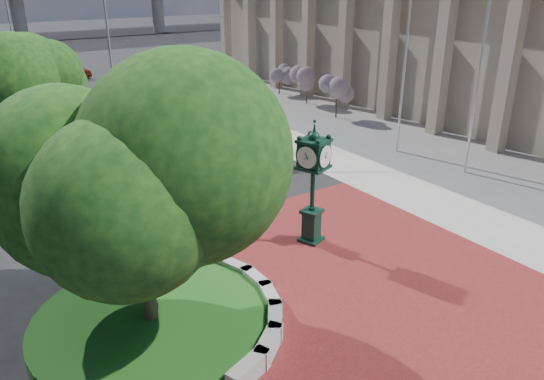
{
  "coord_description": "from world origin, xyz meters",
  "views": [
    {
      "loc": [
        -8.82,
        -11.18,
        8.6
      ],
      "look_at": [
        -0.21,
        1.5,
        2.31
      ],
      "focal_mm": 35.0,
      "sensor_mm": 36.0,
      "label": 1
    }
  ],
  "objects": [
    {
      "name": "street_lamp_far",
      "position": [
        -0.88,
        38.77,
        4.99
      ],
      "size": [
        1.86,
        0.75,
        8.52
      ],
      "color": "slate",
      "rests_on": "ground"
    },
    {
      "name": "grass_bed",
      "position": [
        -5.0,
        0.0,
        0.2
      ],
      "size": [
        6.1,
        6.1,
        0.4
      ],
      "primitive_type": "cylinder",
      "color": "#1B4A15",
      "rests_on": "ground"
    },
    {
      "name": "parked_car",
      "position": [
        3.05,
        37.88,
        0.68
      ],
      "size": [
        3.09,
        4.29,
        1.36
      ],
      "primitive_type": "imported",
      "rotation": [
        0.0,
        0.0,
        0.42
      ],
      "color": "#51140B",
      "rests_on": "ground"
    },
    {
      "name": "tree_street",
      "position": [
        -4.0,
        18.0,
        3.24
      ],
      "size": [
        4.4,
        4.4,
        5.45
      ],
      "color": "#38281C",
      "rests_on": "ground"
    },
    {
      "name": "civic_building",
      "position": [
        23.6,
        12.0,
        4.33
      ],
      "size": [
        17.35,
        44.0,
        8.6
      ],
      "color": "tan",
      "rests_on": "ground"
    },
    {
      "name": "tree_planter",
      "position": [
        -5.0,
        0.0,
        3.72
      ],
      "size": [
        5.2,
        5.2,
        6.33
      ],
      "color": "#38281C",
      "rests_on": "ground"
    },
    {
      "name": "shrub_far",
      "position": [
        14.28,
        21.86,
        1.59
      ],
      "size": [
        1.2,
        1.2,
        2.2
      ],
      "color": "#38281C",
      "rests_on": "ground"
    },
    {
      "name": "flagpole_b",
      "position": [
        11.25,
        6.85,
        5.57
      ],
      "size": [
        1.69,
        0.32,
        10.86
      ],
      "color": "silver",
      "rests_on": "ground"
    },
    {
      "name": "planter_wall",
      "position": [
        -2.71,
        -0.0,
        0.27
      ],
      "size": [
        2.96,
        6.77,
        0.54
      ],
      "color": "#9E9B93",
      "rests_on": "ground"
    },
    {
      "name": "flagpole_a",
      "position": [
        11.53,
        2.86,
        5.23
      ],
      "size": [
        1.56,
        0.5,
        10.21
      ],
      "color": "silver",
      "rests_on": "ground"
    },
    {
      "name": "sidewalk",
      "position": [
        16.0,
        10.0,
        0.02
      ],
      "size": [
        20.0,
        50.0,
        0.04
      ],
      "primitive_type": "cube",
      "color": "#9E9B93",
      "rests_on": "ground"
    },
    {
      "name": "shrub_near",
      "position": [
        13.16,
        13.91,
        1.59
      ],
      "size": [
        1.2,
        1.2,
        2.2
      ],
      "color": "#38281C",
      "rests_on": "ground"
    },
    {
      "name": "street_lamp_near",
      "position": [
        2.7,
        24.58,
        5.0
      ],
      "size": [
        1.85,
        0.79,
        8.53
      ],
      "color": "slate",
      "rests_on": "ground"
    },
    {
      "name": "post_clock",
      "position": [
        1.44,
        1.52,
        2.34
      ],
      "size": [
        1.1,
        1.1,
        4.25
      ],
      "color": "black",
      "rests_on": "ground"
    },
    {
      "name": "ground",
      "position": [
        0.0,
        0.0,
        0.0
      ],
      "size": [
        200.0,
        200.0,
        0.0
      ],
      "primitive_type": "plane",
      "color": "black",
      "rests_on": "ground"
    },
    {
      "name": "plaza",
      "position": [
        0.0,
        -1.0,
        0.02
      ],
      "size": [
        12.0,
        12.0,
        0.04
      ],
      "primitive_type": "cube",
      "color": "maroon",
      "rests_on": "ground"
    },
    {
      "name": "shrub_mid",
      "position": [
        14.03,
        18.09,
        1.59
      ],
      "size": [
        1.2,
        1.2,
        2.2
      ],
      "color": "#38281C",
      "rests_on": "ground"
    }
  ]
}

